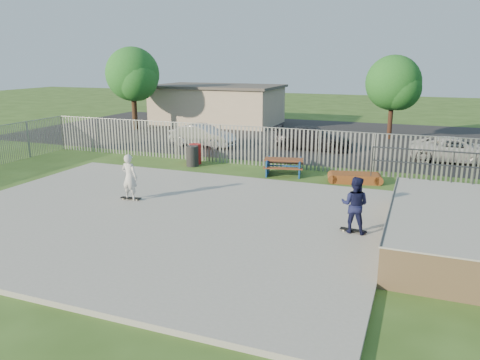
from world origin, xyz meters
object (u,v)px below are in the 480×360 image
(trash_bin_grey, at_px, (192,156))
(trash_bin_red, at_px, (195,154))
(car_white, at_px, (456,150))
(tree_left, at_px, (132,74))
(picnic_table, at_px, (284,167))
(skater_navy, at_px, (355,205))
(car_dark, at_px, (313,138))
(car_silver, at_px, (203,136))
(funbox, at_px, (355,178))
(tree_mid, at_px, (393,83))
(skater_white, at_px, (130,177))

(trash_bin_grey, bearing_deg, trash_bin_red, 101.26)
(car_white, bearing_deg, tree_left, 76.59)
(picnic_table, xyz_separation_m, skater_navy, (4.22, -6.89, 0.64))
(car_white, distance_m, tree_left, 23.13)
(car_dark, bearing_deg, skater_navy, -164.70)
(picnic_table, relative_size, car_dark, 0.45)
(car_silver, relative_size, tree_left, 0.67)
(car_white, xyz_separation_m, skater_navy, (-3.49, -12.84, 0.36))
(funbox, height_order, trash_bin_grey, trash_bin_grey)
(car_silver, bearing_deg, funbox, -113.37)
(tree_mid, xyz_separation_m, skater_white, (-8.01, -18.80, -2.74))
(car_dark, height_order, tree_left, tree_left)
(funbox, height_order, trash_bin_red, trash_bin_red)
(trash_bin_grey, xyz_separation_m, car_dark, (4.73, 6.57, 0.18))
(picnic_table, bearing_deg, tree_mid, 60.39)
(picnic_table, bearing_deg, trash_bin_red, 161.12)
(trash_bin_grey, bearing_deg, car_silver, 110.14)
(funbox, distance_m, trash_bin_red, 8.33)
(skater_white, bearing_deg, tree_left, -54.37)
(skater_navy, relative_size, skater_white, 1.00)
(car_dark, distance_m, car_white, 7.86)
(picnic_table, xyz_separation_m, car_dark, (-0.11, 6.63, 0.31))
(picnic_table, distance_m, trash_bin_grey, 4.85)
(car_dark, bearing_deg, trash_bin_red, 138.84)
(skater_white, bearing_deg, funbox, -137.36)
(car_white, relative_size, skater_navy, 2.66)
(funbox, height_order, tree_mid, tree_mid)
(car_silver, bearing_deg, skater_navy, -133.10)
(tree_left, xyz_separation_m, tree_mid, (18.68, 2.42, -0.42))
(car_silver, distance_m, car_dark, 6.76)
(tree_left, bearing_deg, trash_bin_grey, -44.66)
(car_dark, xyz_separation_m, skater_navy, (4.34, -13.52, 0.33))
(car_silver, height_order, skater_white, skater_white)
(car_dark, height_order, car_white, car_dark)
(trash_bin_red, xyz_separation_m, skater_navy, (9.18, -7.48, 0.51))
(trash_bin_red, height_order, tree_left, tree_left)
(car_silver, height_order, skater_navy, skater_navy)
(trash_bin_red, height_order, tree_mid, tree_mid)
(car_silver, relative_size, car_dark, 0.89)
(funbox, height_order, tree_left, tree_left)
(trash_bin_red, xyz_separation_m, car_dark, (4.84, 6.05, 0.17))
(picnic_table, relative_size, funbox, 0.98)
(funbox, height_order, car_dark, car_dark)
(trash_bin_red, distance_m, trash_bin_grey, 0.53)
(picnic_table, distance_m, car_white, 9.74)
(tree_left, relative_size, tree_mid, 1.11)
(trash_bin_red, relative_size, car_white, 0.22)
(trash_bin_grey, height_order, car_dark, car_dark)
(tree_left, bearing_deg, tree_mid, 7.38)
(trash_bin_red, relative_size, tree_mid, 0.19)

